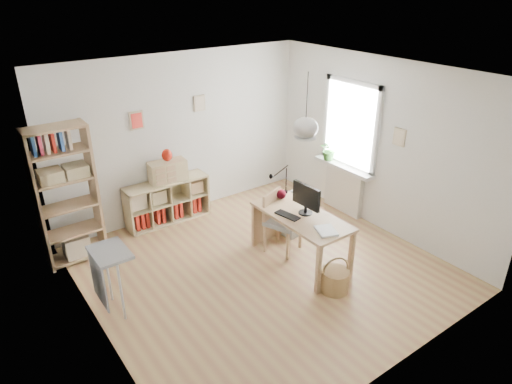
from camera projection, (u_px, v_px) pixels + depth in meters
ground at (263, 268)px, 6.45m from camera, size 4.50×4.50×0.00m
room_shell at (306, 128)px, 5.77m from camera, size 4.50×4.50×4.50m
window_unit at (351, 125)px, 7.40m from camera, size 0.07×1.16×1.46m
radiator at (344, 189)px, 7.87m from camera, size 0.10×0.80×0.80m
windowsill at (344, 167)px, 7.66m from camera, size 0.22×1.20×0.06m
desk at (301, 221)px, 6.35m from camera, size 0.70×1.50×0.75m
cube_shelf at (166, 204)px, 7.59m from camera, size 1.40×0.38×0.72m
tall_bookshelf at (65, 191)px, 6.22m from camera, size 0.80×0.38×2.00m
side_table at (106, 266)px, 5.34m from camera, size 0.40×0.55×0.85m
chair at (280, 218)px, 6.69m from camera, size 0.58×0.58×0.92m
wicker_basket at (335, 280)px, 5.93m from camera, size 0.37×0.37×0.51m
storage_chest at (293, 219)px, 7.37m from camera, size 0.62×0.67×0.57m
monitor at (306, 198)px, 6.24m from camera, size 0.20×0.49×0.43m
keyboard at (287, 215)px, 6.27m from camera, size 0.20×0.39×0.02m
task_lamp at (278, 179)px, 6.67m from camera, size 0.41×0.15×0.43m
yarn_ball at (281, 194)px, 6.73m from camera, size 0.14×0.14×0.14m
paper_tray at (326, 231)px, 5.88m from camera, size 0.33×0.36×0.03m
drawer_chest at (168, 171)px, 7.34m from camera, size 0.62×0.33×0.34m
red_vase at (167, 155)px, 7.23m from camera, size 0.17×0.17×0.20m
potted_plant at (329, 150)px, 7.81m from camera, size 0.33×0.29×0.36m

